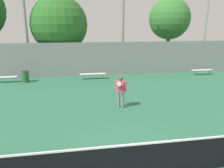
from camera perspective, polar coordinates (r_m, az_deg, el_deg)
tennis_net at (r=6.51m, az=8.02°, el=-19.01°), size 10.59×0.09×1.07m
tennis_player at (r=11.26m, az=2.31°, el=-1.54°), size 0.55×0.53×1.70m
bench_courtside_near at (r=18.44m, az=-26.86°, el=1.56°), size 2.19×0.40×0.45m
bench_courtside_far at (r=20.72m, az=22.48°, el=3.35°), size 1.84×0.40×0.45m
bench_adjacent_court at (r=17.65m, az=-5.04°, el=2.59°), size 2.09×0.40×0.45m
light_pole_near_left at (r=19.49m, az=2.78°, el=18.00°), size 0.90×0.60×9.36m
trash_bin at (r=17.83m, az=-21.65°, el=1.83°), size 0.51×0.51×0.89m
back_fence at (r=18.69m, az=-4.23°, el=6.47°), size 24.76×0.06×2.86m
tree_green_tall at (r=20.72m, az=-13.66°, el=14.87°), size 5.05×5.05×6.82m
tree_green_broad at (r=24.36m, az=14.79°, el=16.12°), size 4.24×4.24×7.01m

